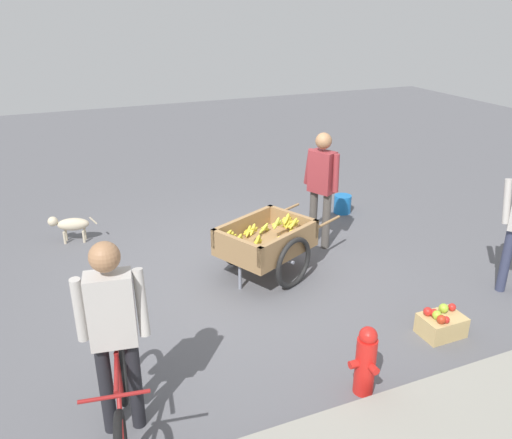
{
  "coord_description": "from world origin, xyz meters",
  "views": [
    {
      "loc": [
        2.19,
        5.41,
        3.2
      ],
      "look_at": [
        -0.07,
        0.04,
        0.75
      ],
      "focal_mm": 36.49,
      "sensor_mm": 36.0,
      "label": 1
    }
  ],
  "objects_px": {
    "bicycle": "(122,406)",
    "cyclist_person": "(113,323)",
    "dog": "(70,224)",
    "fire_hydrant": "(366,361)",
    "plastic_bucket": "(342,204)",
    "vendor_person": "(322,180)",
    "apple_crate": "(441,324)",
    "fruit_cart": "(266,243)"
  },
  "relations": [
    {
      "from": "bicycle",
      "to": "dog",
      "type": "distance_m",
      "value": 4.02
    },
    {
      "from": "cyclist_person",
      "to": "fire_hydrant",
      "type": "height_order",
      "value": "cyclist_person"
    },
    {
      "from": "vendor_person",
      "to": "bicycle",
      "type": "relative_size",
      "value": 0.98
    },
    {
      "from": "fire_hydrant",
      "to": "plastic_bucket",
      "type": "relative_size",
      "value": 2.27
    },
    {
      "from": "dog",
      "to": "plastic_bucket",
      "type": "bearing_deg",
      "value": 172.62
    },
    {
      "from": "cyclist_person",
      "to": "dog",
      "type": "bearing_deg",
      "value": -88.69
    },
    {
      "from": "bicycle",
      "to": "apple_crate",
      "type": "bearing_deg",
      "value": -177.04
    },
    {
      "from": "vendor_person",
      "to": "cyclist_person",
      "type": "distance_m",
      "value": 3.93
    },
    {
      "from": "cyclist_person",
      "to": "apple_crate",
      "type": "distance_m",
      "value": 3.35
    },
    {
      "from": "apple_crate",
      "to": "vendor_person",
      "type": "bearing_deg",
      "value": -87.19
    },
    {
      "from": "apple_crate",
      "to": "cyclist_person",
      "type": "bearing_deg",
      "value": 0.32
    },
    {
      "from": "dog",
      "to": "fire_hydrant",
      "type": "bearing_deg",
      "value": 116.25
    },
    {
      "from": "plastic_bucket",
      "to": "fire_hydrant",
      "type": "bearing_deg",
      "value": 60.96
    },
    {
      "from": "fire_hydrant",
      "to": "plastic_bucket",
      "type": "bearing_deg",
      "value": -119.04
    },
    {
      "from": "cyclist_person",
      "to": "apple_crate",
      "type": "bearing_deg",
      "value": -179.68
    },
    {
      "from": "fruit_cart",
      "to": "bicycle",
      "type": "distance_m",
      "value": 2.94
    },
    {
      "from": "fruit_cart",
      "to": "cyclist_person",
      "type": "height_order",
      "value": "cyclist_person"
    },
    {
      "from": "plastic_bucket",
      "to": "bicycle",
      "type": "bearing_deg",
      "value": 40.25
    },
    {
      "from": "plastic_bucket",
      "to": "vendor_person",
      "type": "bearing_deg",
      "value": 44.23
    },
    {
      "from": "dog",
      "to": "apple_crate",
      "type": "relative_size",
      "value": 1.5
    },
    {
      "from": "fruit_cart",
      "to": "plastic_bucket",
      "type": "distance_m",
      "value": 2.47
    },
    {
      "from": "plastic_bucket",
      "to": "cyclist_person",
      "type": "bearing_deg",
      "value": 39.18
    },
    {
      "from": "fruit_cart",
      "to": "fire_hydrant",
      "type": "relative_size",
      "value": 2.71
    },
    {
      "from": "fruit_cart",
      "to": "dog",
      "type": "distance_m",
      "value": 2.94
    },
    {
      "from": "fruit_cart",
      "to": "bicycle",
      "type": "bearing_deg",
      "value": 44.14
    },
    {
      "from": "fruit_cart",
      "to": "vendor_person",
      "type": "distance_m",
      "value": 1.26
    },
    {
      "from": "vendor_person",
      "to": "fire_hydrant",
      "type": "distance_m",
      "value": 3.06
    },
    {
      "from": "fruit_cart",
      "to": "fire_hydrant",
      "type": "xyz_separation_m",
      "value": [
        0.07,
        2.3,
        -0.11
      ]
    },
    {
      "from": "bicycle",
      "to": "plastic_bucket",
      "type": "bearing_deg",
      "value": -139.75
    },
    {
      "from": "bicycle",
      "to": "cyclist_person",
      "type": "height_order",
      "value": "cyclist_person"
    },
    {
      "from": "cyclist_person",
      "to": "plastic_bucket",
      "type": "bearing_deg",
      "value": -140.82
    },
    {
      "from": "fire_hydrant",
      "to": "apple_crate",
      "type": "bearing_deg",
      "value": -161.15
    },
    {
      "from": "dog",
      "to": "cyclist_person",
      "type": "bearing_deg",
      "value": 91.31
    },
    {
      "from": "bicycle",
      "to": "cyclist_person",
      "type": "bearing_deg",
      "value": -99.29
    },
    {
      "from": "apple_crate",
      "to": "fruit_cart",
      "type": "bearing_deg",
      "value": -58.58
    },
    {
      "from": "fire_hydrant",
      "to": "apple_crate",
      "type": "height_order",
      "value": "fire_hydrant"
    },
    {
      "from": "plastic_bucket",
      "to": "apple_crate",
      "type": "height_order",
      "value": "apple_crate"
    },
    {
      "from": "vendor_person",
      "to": "plastic_bucket",
      "type": "xyz_separation_m",
      "value": [
        -0.96,
        -0.94,
        -0.82
      ]
    },
    {
      "from": "vendor_person",
      "to": "cyclist_person",
      "type": "xyz_separation_m",
      "value": [
        3.12,
        2.39,
        0.03
      ]
    },
    {
      "from": "cyclist_person",
      "to": "dog",
      "type": "relative_size",
      "value": 2.52
    },
    {
      "from": "fire_hydrant",
      "to": "apple_crate",
      "type": "relative_size",
      "value": 1.52
    },
    {
      "from": "fruit_cart",
      "to": "plastic_bucket",
      "type": "bearing_deg",
      "value": -144.42
    }
  ]
}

